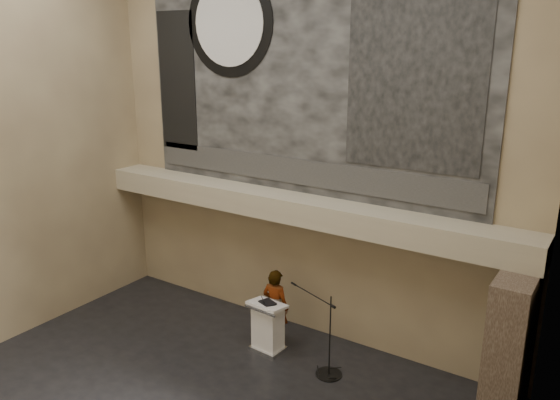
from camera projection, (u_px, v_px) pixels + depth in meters
The scene contains 17 objects.
wall_back at pixel (301, 143), 11.48m from camera, with size 10.00×0.02×8.50m, color #7A674D.
wall_right at pixel (513, 248), 5.63m from camera, with size 0.02×8.00×8.50m, color #7A674D.
soffit at pixel (290, 207), 11.52m from camera, with size 10.00×0.80×0.50m, color tan.
sprinkler_left at pixel (230, 208), 12.41m from camera, with size 0.04×0.04×0.06m, color #B2893D.
sprinkler_right at pixel (372, 237), 10.55m from camera, with size 0.04×0.04×0.06m, color #B2893D.
banner at pixel (301, 73), 11.06m from camera, with size 8.00×0.05×5.00m, color black.
banner_text_strip at pixel (299, 172), 11.59m from camera, with size 7.76×0.02×0.55m, color #2D2D2D.
banner_clock_rim at pixel (229, 23), 11.70m from camera, with size 2.30×2.30×0.02m, color black.
banner_clock_face at pixel (228, 23), 11.68m from camera, with size 1.84×1.84×0.02m, color silver.
banner_building_print at pixel (415, 71), 9.72m from camera, with size 2.60×0.02×3.60m, color black.
banner_brick_print at pixel (177, 82), 12.91m from camera, with size 1.10×0.02×3.20m, color black.
stone_pier at pixel (509, 349), 9.14m from camera, with size 0.60×1.40×2.70m, color #403127.
lectern at pixel (268, 327), 11.46m from camera, with size 0.79×0.59×1.14m.
binder at pixel (267, 303), 11.27m from camera, with size 0.33×0.26×0.04m, color black.
papers at pixel (263, 303), 11.31m from camera, with size 0.21×0.29×0.01m, color white.
speaker_person at pixel (276, 307), 11.68m from camera, with size 0.62×0.41×1.70m, color white.
mic_stand at pixel (328, 362), 10.70m from camera, with size 1.41×0.71×1.69m.
Camera 1 is at (5.90, -5.72, 6.29)m, focal length 35.00 mm.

